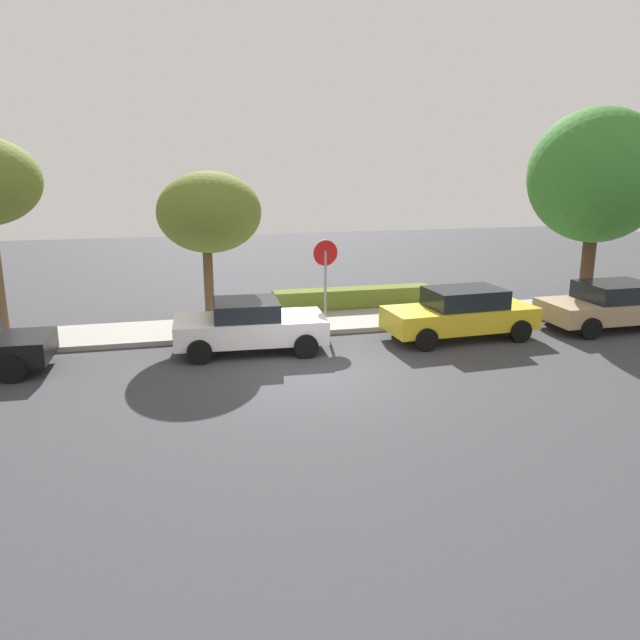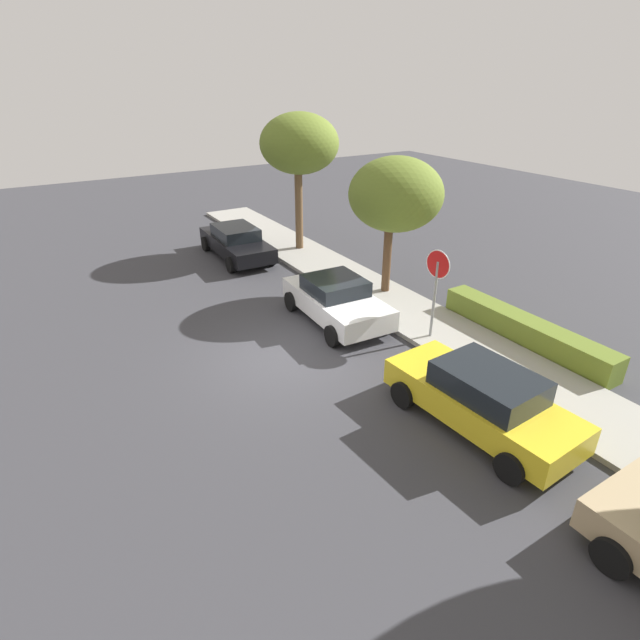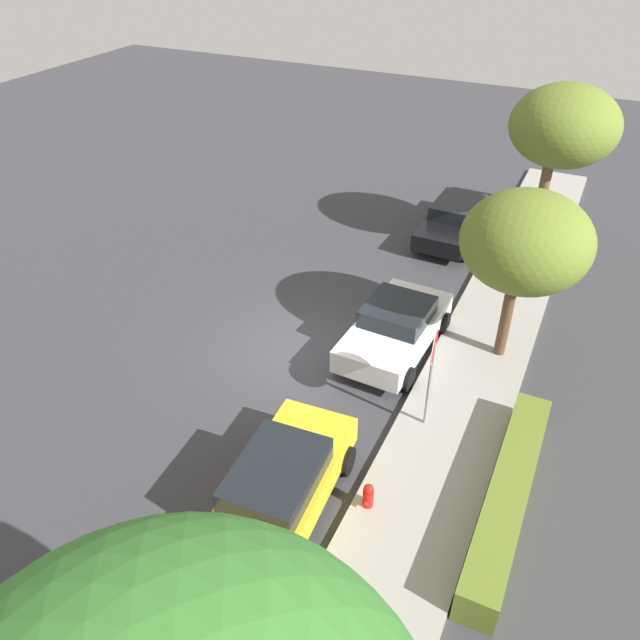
{
  "view_description": "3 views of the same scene",
  "coord_description": "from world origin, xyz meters",
  "px_view_note": "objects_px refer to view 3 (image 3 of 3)",
  "views": [
    {
      "loc": [
        -3.15,
        -13.83,
        5.03
      ],
      "look_at": [
        0.46,
        1.14,
        1.08
      ],
      "focal_mm": 35.0,
      "sensor_mm": 36.0,
      "label": 1
    },
    {
      "loc": [
        10.71,
        -5.41,
        7.06
      ],
      "look_at": [
        0.44,
        0.84,
        1.1
      ],
      "focal_mm": 28.0,
      "sensor_mm": 36.0,
      "label": 2
    },
    {
      "loc": [
        11.89,
        6.42,
        10.38
      ],
      "look_at": [
        -0.41,
        0.58,
        0.89
      ],
      "focal_mm": 35.0,
      "sensor_mm": 36.0,
      "label": 3
    }
  ],
  "objects_px": {
    "parked_car_white": "(395,327)",
    "street_tree_far": "(526,242)",
    "parked_car_black": "(456,218)",
    "fire_hydrant": "(368,498)",
    "stop_sign": "(432,363)",
    "street_tree_mid_block": "(564,127)",
    "parked_car_yellow": "(279,487)"
  },
  "relations": [
    {
      "from": "stop_sign",
      "to": "street_tree_mid_block",
      "type": "bearing_deg",
      "value": 174.3
    },
    {
      "from": "stop_sign",
      "to": "street_tree_mid_block",
      "type": "xyz_separation_m",
      "value": [
        -9.42,
        0.94,
        2.54
      ]
    },
    {
      "from": "parked_car_white",
      "to": "fire_hydrant",
      "type": "relative_size",
      "value": 5.76
    },
    {
      "from": "stop_sign",
      "to": "parked_car_white",
      "type": "distance_m",
      "value": 3.26
    },
    {
      "from": "parked_car_yellow",
      "to": "parked_car_black",
      "type": "height_order",
      "value": "parked_car_yellow"
    },
    {
      "from": "parked_car_yellow",
      "to": "parked_car_black",
      "type": "distance_m",
      "value": 13.35
    },
    {
      "from": "parked_car_white",
      "to": "fire_hydrant",
      "type": "xyz_separation_m",
      "value": [
        5.29,
        1.34,
        -0.35
      ]
    },
    {
      "from": "parked_car_yellow",
      "to": "street_tree_far",
      "type": "distance_m",
      "value": 7.98
    },
    {
      "from": "parked_car_yellow",
      "to": "parked_car_black",
      "type": "relative_size",
      "value": 0.96
    },
    {
      "from": "parked_car_yellow",
      "to": "stop_sign",
      "type": "bearing_deg",
      "value": 152.36
    },
    {
      "from": "parked_car_white",
      "to": "street_tree_far",
      "type": "bearing_deg",
      "value": 105.52
    },
    {
      "from": "street_tree_far",
      "to": "fire_hydrant",
      "type": "xyz_separation_m",
      "value": [
        6.06,
        -1.42,
        -3.16
      ]
    },
    {
      "from": "stop_sign",
      "to": "street_tree_mid_block",
      "type": "distance_m",
      "value": 9.8
    },
    {
      "from": "stop_sign",
      "to": "fire_hydrant",
      "type": "distance_m",
      "value": 3.18
    },
    {
      "from": "street_tree_mid_block",
      "to": "parked_car_black",
      "type": "bearing_deg",
      "value": -96.98
    },
    {
      "from": "parked_car_yellow",
      "to": "street_tree_mid_block",
      "type": "relative_size",
      "value": 0.78
    },
    {
      "from": "stop_sign",
      "to": "parked_car_black",
      "type": "xyz_separation_m",
      "value": [
        -9.78,
        -1.98,
        -1.21
      ]
    },
    {
      "from": "parked_car_black",
      "to": "street_tree_far",
      "type": "distance_m",
      "value": 7.7
    },
    {
      "from": "stop_sign",
      "to": "street_tree_far",
      "type": "distance_m",
      "value": 3.83
    },
    {
      "from": "stop_sign",
      "to": "fire_hydrant",
      "type": "relative_size",
      "value": 3.86
    },
    {
      "from": "stop_sign",
      "to": "parked_car_white",
      "type": "height_order",
      "value": "stop_sign"
    },
    {
      "from": "street_tree_mid_block",
      "to": "fire_hydrant",
      "type": "xyz_separation_m",
      "value": [
        12.18,
        -1.26,
        -4.09
      ]
    },
    {
      "from": "fire_hydrant",
      "to": "stop_sign",
      "type": "bearing_deg",
      "value": 173.34
    },
    {
      "from": "parked_car_black",
      "to": "fire_hydrant",
      "type": "xyz_separation_m",
      "value": [
        12.54,
        1.66,
        -0.34
      ]
    },
    {
      "from": "parked_car_yellow",
      "to": "street_tree_mid_block",
      "type": "bearing_deg",
      "value": 167.78
    },
    {
      "from": "parked_car_black",
      "to": "fire_hydrant",
      "type": "bearing_deg",
      "value": 7.53
    },
    {
      "from": "street_tree_mid_block",
      "to": "stop_sign",
      "type": "bearing_deg",
      "value": -5.7
    },
    {
      "from": "parked_car_white",
      "to": "street_tree_far",
      "type": "xyz_separation_m",
      "value": [
        -0.77,
        2.76,
        2.8
      ]
    },
    {
      "from": "parked_car_white",
      "to": "stop_sign",
      "type": "bearing_deg",
      "value": 33.33
    },
    {
      "from": "street_tree_mid_block",
      "to": "street_tree_far",
      "type": "bearing_deg",
      "value": 1.45
    },
    {
      "from": "parked_car_yellow",
      "to": "fire_hydrant",
      "type": "distance_m",
      "value": 1.8
    },
    {
      "from": "parked_car_yellow",
      "to": "fire_hydrant",
      "type": "xyz_separation_m",
      "value": [
        -0.82,
        1.55,
        -0.39
      ]
    }
  ]
}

